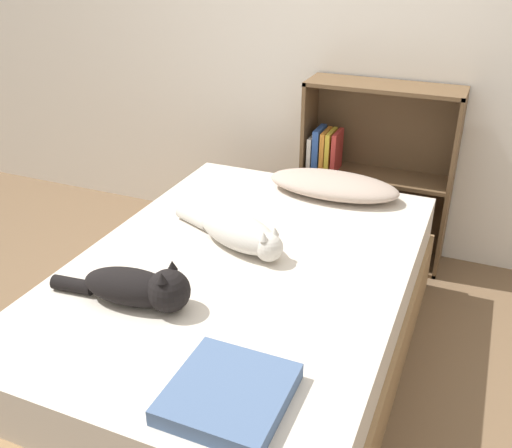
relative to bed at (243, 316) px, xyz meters
name	(u,v)px	position (x,y,z in m)	size (l,w,h in m)	color
ground_plane	(243,364)	(0.00, 0.00, -0.25)	(8.00, 8.00, 0.00)	brown
wall_back	(344,20)	(0.00, 1.31, 1.00)	(8.00, 0.06, 2.50)	white
bed	(243,316)	(0.00, 0.00, 0.00)	(1.28, 1.86, 0.51)	#99754C
pillow	(333,185)	(0.15, 0.75, 0.31)	(0.64, 0.30, 0.10)	#B29E8E
cat_light	(238,232)	(-0.06, 0.11, 0.33)	(0.58, 0.33, 0.14)	beige
cat_dark	(140,288)	(-0.20, -0.39, 0.33)	(0.53, 0.18, 0.17)	black
bookshelf	(373,170)	(0.25, 1.18, 0.25)	(0.79, 0.26, 0.98)	brown
blanket_fold	(229,393)	(0.27, -0.69, 0.29)	(0.32, 0.33, 0.05)	#4C668E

